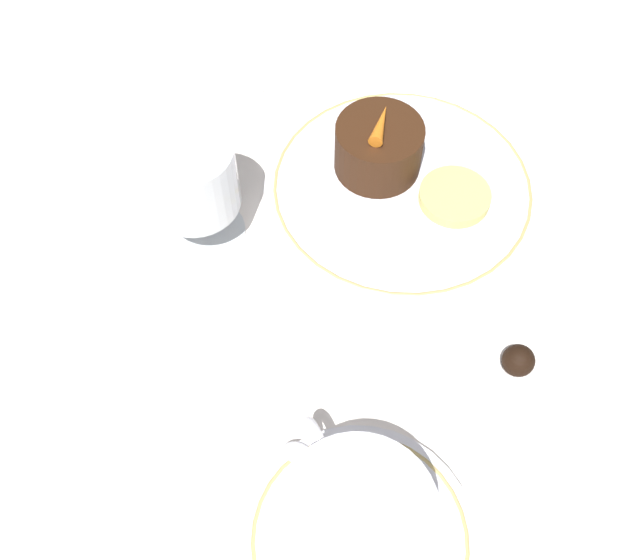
# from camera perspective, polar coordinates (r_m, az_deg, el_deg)

# --- Properties ---
(ground_plane) EXTENTS (3.00, 3.00, 0.00)m
(ground_plane) POSITION_cam_1_polar(r_m,az_deg,el_deg) (0.65, 1.65, 4.72)
(ground_plane) COLOR white
(dinner_plate) EXTENTS (0.24, 0.24, 0.01)m
(dinner_plate) POSITION_cam_1_polar(r_m,az_deg,el_deg) (0.66, 6.38, 6.66)
(dinner_plate) COLOR white
(dinner_plate) RESTS_ON ground_plane
(saucer) EXTENTS (0.16, 0.16, 0.01)m
(saucer) POSITION_cam_1_polar(r_m,az_deg,el_deg) (0.53, 3.05, -19.15)
(saucer) COLOR white
(saucer) RESTS_ON ground_plane
(coffee_cup) EXTENTS (0.13, 0.10, 0.06)m
(coffee_cup) POSITION_cam_1_polar(r_m,az_deg,el_deg) (0.49, 2.79, -17.93)
(coffee_cup) COLOR white
(coffee_cup) RESTS_ON saucer
(spoon) EXTENTS (0.08, 0.09, 0.00)m
(spoon) POSITION_cam_1_polar(r_m,az_deg,el_deg) (0.54, 1.25, -13.79)
(spoon) COLOR silver
(spoon) RESTS_ON saucer
(wine_glass) EXTENTS (0.07, 0.07, 0.10)m
(wine_glass) POSITION_cam_1_polar(r_m,az_deg,el_deg) (0.60, -9.70, 7.32)
(wine_glass) COLOR silver
(wine_glass) RESTS_ON ground_plane
(fork) EXTENTS (0.06, 0.19, 0.01)m
(fork) POSITION_cam_1_polar(r_m,az_deg,el_deg) (0.76, -2.81, 15.02)
(fork) COLOR silver
(fork) RESTS_ON ground_plane
(dessert_cake) EXTENTS (0.08, 0.08, 0.05)m
(dessert_cake) POSITION_cam_1_polar(r_m,az_deg,el_deg) (0.65, 4.48, 10.01)
(dessert_cake) COLOR #381E0F
(dessert_cake) RESTS_ON dinner_plate
(carrot_garnish) EXTENTS (0.04, 0.04, 0.01)m
(carrot_garnish) POSITION_cam_1_polar(r_m,az_deg,el_deg) (0.63, 4.66, 11.79)
(carrot_garnish) COLOR orange
(carrot_garnish) RESTS_ON dessert_cake
(pineapple_slice) EXTENTS (0.06, 0.06, 0.01)m
(pineapple_slice) POSITION_cam_1_polar(r_m,az_deg,el_deg) (0.65, 10.22, 6.27)
(pineapple_slice) COLOR #EFE075
(pineapple_slice) RESTS_ON dinner_plate
(chocolate_truffle) EXTENTS (0.02, 0.02, 0.02)m
(chocolate_truffle) POSITION_cam_1_polar(r_m,az_deg,el_deg) (0.58, 14.87, -5.95)
(chocolate_truffle) COLOR black
(chocolate_truffle) RESTS_ON ground_plane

